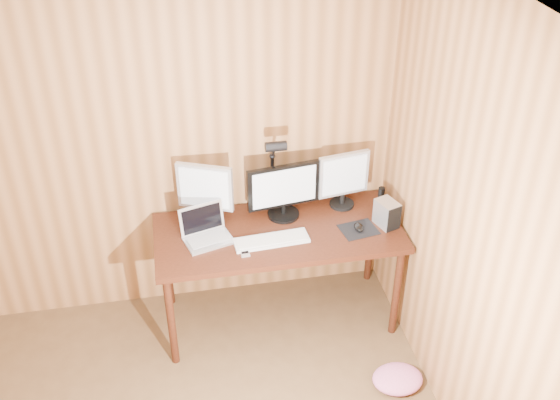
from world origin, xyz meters
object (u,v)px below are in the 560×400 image
object	(u,v)px
speaker	(381,195)
monitor_center	(284,191)
phone	(244,251)
desk_lamp	(274,163)
monitor_left	(205,191)
keyboard	(271,240)
monitor_right	(343,179)
laptop	(206,231)
hard_drive	(387,214)
mouse	(359,227)
desk	(277,239)

from	to	relation	value
speaker	monitor_center	bearing A→B (deg)	-176.09
phone	desk_lamp	distance (m)	0.61
phone	monitor_center	bearing A→B (deg)	44.27
monitor_left	desk_lamp	bearing A→B (deg)	26.32
keyboard	speaker	distance (m)	0.88
monitor_right	laptop	distance (m)	0.98
monitor_right	hard_drive	world-z (taller)	monitor_right
monitor_left	laptop	xyz separation A→B (m)	(-0.03, -0.19, -0.17)
laptop	keyboard	bearing A→B (deg)	-32.66
speaker	laptop	bearing A→B (deg)	-170.76
laptop	speaker	bearing A→B (deg)	-6.93
monitor_right	desk_lamp	xyz separation A→B (m)	(-0.46, 0.02, 0.15)
keyboard	desk_lamp	world-z (taller)	desk_lamp
laptop	phone	world-z (taller)	laptop
hard_drive	keyboard	bearing A→B (deg)	164.01
monitor_left	keyboard	world-z (taller)	monitor_left
monitor_right	mouse	distance (m)	0.36
monitor_left	laptop	world-z (taller)	monitor_left
monitor_left	mouse	world-z (taller)	monitor_left
monitor_left	desk_lamp	distance (m)	0.48
desk	desk_lamp	bearing A→B (deg)	84.54
laptop	keyboard	xyz separation A→B (m)	(0.40, -0.12, -0.04)
desk	monitor_left	size ratio (longest dim) A/B	3.84
monitor_left	hard_drive	world-z (taller)	monitor_left
hard_drive	desk_lamp	bearing A→B (deg)	137.34
mouse	monitor_right	bearing A→B (deg)	95.99
phone	desk_lamp	world-z (taller)	desk_lamp
speaker	desk_lamp	distance (m)	0.81
mouse	desk_lamp	world-z (taller)	desk_lamp
desk	monitor_right	distance (m)	0.60
desk	mouse	size ratio (longest dim) A/B	15.46
laptop	desk_lamp	bearing A→B (deg)	8.49
hard_drive	speaker	world-z (taller)	hard_drive
monitor_left	keyboard	xyz separation A→B (m)	(0.38, -0.31, -0.21)
monitor_left	monitor_center	bearing A→B (deg)	18.04
monitor_right	hard_drive	bearing A→B (deg)	-60.35
desk_lamp	keyboard	bearing A→B (deg)	-117.76
desk	monitor_center	xyz separation A→B (m)	(0.06, 0.09, 0.32)
desk	desk_lamp	xyz separation A→B (m)	(0.02, 0.16, 0.49)
mouse	phone	xyz separation A→B (m)	(-0.76, -0.10, -0.01)
monitor_center	desk	bearing A→B (deg)	-132.87
laptop	mouse	size ratio (longest dim) A/B	3.32
monitor_right	desk	bearing A→B (deg)	-173.24
phone	monitor_right	bearing A→B (deg)	24.79
desk_lamp	mouse	bearing A→B (deg)	-47.19
monitor_center	monitor_right	xyz separation A→B (m)	(0.42, 0.05, 0.02)
keyboard	speaker	size ratio (longest dim) A/B	4.51
monitor_right	laptop	xyz separation A→B (m)	(-0.95, -0.20, -0.16)
monitor_center	speaker	distance (m)	0.71
desk_lamp	desk	bearing A→B (deg)	-109.80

